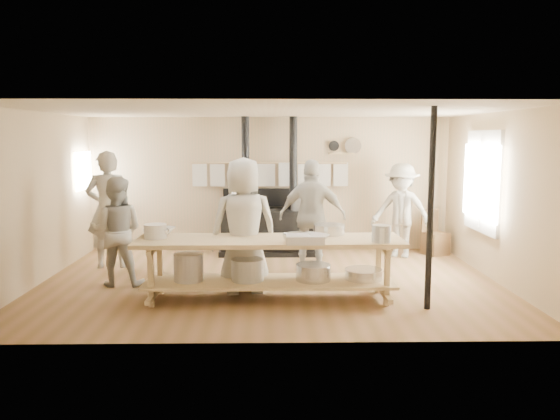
{
  "coord_description": "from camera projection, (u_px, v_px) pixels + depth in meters",
  "views": [
    {
      "loc": [
        0.02,
        -8.17,
        2.21
      ],
      "look_at": [
        0.16,
        0.2,
        1.1
      ],
      "focal_mm": 35.0,
      "sensor_mm": 36.0,
      "label": 1
    }
  ],
  "objects": [
    {
      "name": "left_opening",
      "position": [
        83.0,
        171.0,
        10.1
      ],
      "size": [
        0.0,
        0.9,
        0.9
      ],
      "color": "white",
      "rests_on": "ground"
    },
    {
      "name": "bowl_white_b",
      "position": [
        312.0,
        238.0,
        7.14
      ],
      "size": [
        0.58,
        0.58,
        0.1
      ],
      "primitive_type": "imported",
      "rotation": [
        0.0,
        0.0,
        2.36
      ],
      "color": "white",
      "rests_on": "prep_table"
    },
    {
      "name": "pitcher",
      "position": [
        382.0,
        235.0,
        7.07
      ],
      "size": [
        0.16,
        0.16,
        0.2
      ],
      "primitive_type": "cylinder",
      "rotation": [
        0.0,
        0.0,
        -0.32
      ],
      "color": "white",
      "rests_on": "prep_table"
    },
    {
      "name": "cook_center",
      "position": [
        244.0,
        226.0,
        7.72
      ],
      "size": [
        1.04,
        0.78,
        1.94
      ],
      "primitive_type": "imported",
      "rotation": [
        0.0,
        0.0,
        3.32
      ],
      "color": "#ACA899",
      "rests_on": "ground"
    },
    {
      "name": "bowl_steel_a",
      "position": [
        156.0,
        234.0,
        7.45
      ],
      "size": [
        0.49,
        0.49,
        0.11
      ],
      "primitive_type": "imported",
      "rotation": [
        0.0,
        0.0,
        0.98
      ],
      "color": "silver",
      "rests_on": "prep_table"
    },
    {
      "name": "room_shell",
      "position": [
        269.0,
        177.0,
        8.18
      ],
      "size": [
        7.0,
        7.0,
        7.0
      ],
      "color": "tan",
      "rests_on": "ground"
    },
    {
      "name": "bucket_galv",
      "position": [
        381.0,
        234.0,
        7.13
      ],
      "size": [
        0.29,
        0.29,
        0.23
      ],
      "primitive_type": "cylinder",
      "rotation": [
        0.0,
        0.0,
        -0.21
      ],
      "color": "gray",
      "rests_on": "prep_table"
    },
    {
      "name": "towel_rail",
      "position": [
        270.0,
        172.0,
        10.57
      ],
      "size": [
        3.0,
        0.04,
        0.47
      ],
      "color": "tan",
      "rests_on": "ground"
    },
    {
      "name": "cook_far_left",
      "position": [
        108.0,
        210.0,
        9.23
      ],
      "size": [
        0.81,
        0.61,
        1.99
      ],
      "primitive_type": "imported",
      "rotation": [
        0.0,
        0.0,
        3.34
      ],
      "color": "#ACA899",
      "rests_on": "ground"
    },
    {
      "name": "roasting_pan",
      "position": [
        305.0,
        239.0,
        7.06
      ],
      "size": [
        0.49,
        0.32,
        0.11
      ],
      "primitive_type": "cube",
      "rotation": [
        0.0,
        0.0,
        -0.0
      ],
      "color": "#B2B2B7",
      "rests_on": "prep_table"
    },
    {
      "name": "cook_right",
      "position": [
        312.0,
        216.0,
        8.92
      ],
      "size": [
        1.14,
        0.61,
        1.86
      ],
      "primitive_type": "imported",
      "rotation": [
        0.0,
        0.0,
        3.0
      ],
      "color": "#ACA899",
      "rests_on": "ground"
    },
    {
      "name": "mixing_bowl_large",
      "position": [
        329.0,
        229.0,
        7.72
      ],
      "size": [
        0.47,
        0.47,
        0.14
      ],
      "primitive_type": "cylinder",
      "rotation": [
        0.0,
        0.0,
        0.07
      ],
      "color": "silver",
      "rests_on": "prep_table"
    },
    {
      "name": "stove",
      "position": [
        269.0,
        227.0,
        10.42
      ],
      "size": [
        1.9,
        0.75,
        2.6
      ],
      "color": "black",
      "rests_on": "ground"
    },
    {
      "name": "back_wall_shelf",
      "position": [
        345.0,
        148.0,
        10.56
      ],
      "size": [
        0.63,
        0.14,
        0.32
      ],
      "color": "tan",
      "rests_on": "ground"
    },
    {
      "name": "window_right",
      "position": [
        483.0,
        182.0,
        8.85
      ],
      "size": [
        0.09,
        1.5,
        1.65
      ],
      "color": "beige",
      "rests_on": "ground"
    },
    {
      "name": "cook_left",
      "position": [
        117.0,
        231.0,
        8.14
      ],
      "size": [
        0.81,
        0.64,
        1.64
      ],
      "primitive_type": "imported",
      "rotation": [
        0.0,
        0.0,
        3.16
      ],
      "color": "#ACA899",
      "rests_on": "ground"
    },
    {
      "name": "bowl_white_a",
      "position": [
        159.0,
        231.0,
        7.68
      ],
      "size": [
        0.5,
        0.5,
        0.1
      ],
      "primitive_type": "imported",
      "rotation": [
        0.0,
        0.0,
        -0.26
      ],
      "color": "white",
      "rests_on": "prep_table"
    },
    {
      "name": "bowl_steel_b",
      "position": [
        296.0,
        238.0,
        7.12
      ],
      "size": [
        0.4,
        0.4,
        0.11
      ],
      "primitive_type": "imported",
      "rotation": [
        0.0,
        0.0,
        3.26
      ],
      "color": "silver",
      "rests_on": "prep_table"
    },
    {
      "name": "cook_by_window",
      "position": [
        401.0,
        210.0,
        10.08
      ],
      "size": [
        1.3,
        1.09,
        1.74
      ],
      "primitive_type": "imported",
      "rotation": [
        0.0,
        0.0,
        -0.47
      ],
      "color": "#ACA899",
      "rests_on": "ground"
    },
    {
      "name": "chair",
      "position": [
        435.0,
        241.0,
        10.36
      ],
      "size": [
        0.52,
        0.52,
        0.85
      ],
      "rotation": [
        0.0,
        0.0,
        0.42
      ],
      "color": "#523C21",
      "rests_on": "ground"
    },
    {
      "name": "ground",
      "position": [
        270.0,
        282.0,
        8.39
      ],
      "size": [
        7.0,
        7.0,
        0.0
      ],
      "primitive_type": "plane",
      "color": "brown",
      "rests_on": "ground"
    },
    {
      "name": "support_post",
      "position": [
        431.0,
        210.0,
        6.92
      ],
      "size": [
        0.08,
        0.08,
        2.6
      ],
      "primitive_type": "cylinder",
      "color": "black",
      "rests_on": "ground"
    },
    {
      "name": "prep_table",
      "position": [
        269.0,
        262.0,
        7.43
      ],
      "size": [
        3.6,
        0.9,
        0.85
      ],
      "color": "tan",
      "rests_on": "ground"
    },
    {
      "name": "deep_bowl_enamel",
      "position": [
        155.0,
        231.0,
        7.41
      ],
      "size": [
        0.36,
        0.36,
        0.19
      ],
      "primitive_type": "cylinder",
      "rotation": [
        0.0,
        0.0,
        -0.2
      ],
      "color": "white",
      "rests_on": "prep_table"
    }
  ]
}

